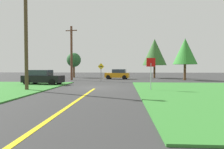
# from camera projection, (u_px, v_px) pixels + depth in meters

# --- Properties ---
(ground_plane) EXTENTS (120.00, 120.00, 0.00)m
(ground_plane) POSITION_uv_depth(u_px,v_px,m) (96.00, 88.00, 18.91)
(ground_plane) COLOR #343434
(grass_verge_right) EXTENTS (12.00, 20.00, 0.08)m
(grass_verge_right) POSITION_uv_depth(u_px,v_px,m) (223.00, 93.00, 14.31)
(grass_verge_right) COLOR #368031
(grass_verge_right) RESTS_ON ground
(lane_stripe_center) EXTENTS (0.20, 14.00, 0.01)m
(lane_stripe_center) POSITION_uv_depth(u_px,v_px,m) (75.00, 102.00, 10.93)
(lane_stripe_center) COLOR yellow
(lane_stripe_center) RESTS_ON ground
(stop_sign) EXTENTS (0.71, 0.07, 2.66)m
(stop_sign) POSITION_uv_depth(u_px,v_px,m) (151.00, 68.00, 16.32)
(stop_sign) COLOR #9EA0A8
(stop_sign) RESTS_ON ground
(parked_car_near_building) EXTENTS (4.51, 2.35, 1.62)m
(parked_car_near_building) POSITION_uv_depth(u_px,v_px,m) (42.00, 77.00, 22.15)
(parked_car_near_building) COLOR black
(parked_car_near_building) RESTS_ON ground
(car_approaching_junction) EXTENTS (4.10, 2.38, 1.62)m
(car_approaching_junction) POSITION_uv_depth(u_px,v_px,m) (118.00, 74.00, 33.24)
(car_approaching_junction) COLOR orange
(car_approaching_junction) RESTS_ON ground
(utility_pole_near) EXTENTS (1.80, 0.35, 8.82)m
(utility_pole_near) POSITION_uv_depth(u_px,v_px,m) (26.00, 35.00, 16.36)
(utility_pole_near) COLOR #4C3B25
(utility_pole_near) RESTS_ON ground
(utility_pole_mid) EXTENTS (1.79, 0.44, 8.04)m
(utility_pole_mid) POSITION_uv_depth(u_px,v_px,m) (71.00, 53.00, 30.08)
(utility_pole_mid) COLOR brown
(utility_pole_mid) RESTS_ON ground
(direction_sign) EXTENTS (0.90, 0.18, 2.49)m
(direction_sign) POSITION_uv_depth(u_px,v_px,m) (101.00, 70.00, 27.50)
(direction_sign) COLOR slate
(direction_sign) RESTS_ON ground
(oak_tree_left) EXTENTS (4.29, 4.29, 7.06)m
(oak_tree_left) POSITION_uv_depth(u_px,v_px,m) (155.00, 52.00, 36.39)
(oak_tree_left) COLOR brown
(oak_tree_left) RESTS_ON ground
(pine_tree_center) EXTENTS (3.54, 3.54, 6.27)m
(pine_tree_center) POSITION_uv_depth(u_px,v_px,m) (185.00, 51.00, 30.21)
(pine_tree_center) COLOR brown
(pine_tree_center) RESTS_ON ground
(oak_tree_right) EXTENTS (2.69, 2.69, 4.71)m
(oak_tree_right) POSITION_uv_depth(u_px,v_px,m) (74.00, 60.00, 38.45)
(oak_tree_right) COLOR brown
(oak_tree_right) RESTS_ON ground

